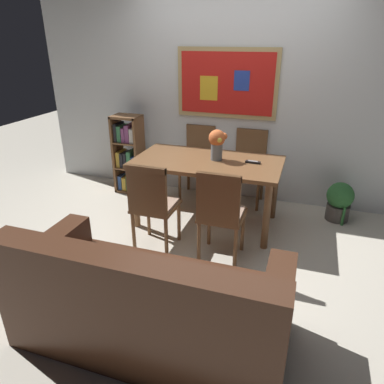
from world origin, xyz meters
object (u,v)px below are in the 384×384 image
at_px(dining_table, 207,169).
at_px(bookshelf, 129,156).
at_px(dining_chair_near_left, 152,201).
at_px(tv_remote, 253,162).
at_px(dining_chair_far_right, 249,161).
at_px(leather_couch, 149,305).
at_px(flower_vase, 217,142).
at_px(dining_chair_near_right, 220,209).
at_px(potted_ivy, 339,201).
at_px(dining_chair_far_left, 198,155).

xyz_separation_m(dining_table, bookshelf, (-1.23, 0.53, -0.15)).
height_order(dining_chair_near_left, tv_remote, dining_chair_near_left).
xyz_separation_m(dining_chair_near_left, bookshelf, (-0.91, 1.26, -0.05)).
relative_size(dining_chair_far_right, leather_couch, 0.51).
distance_m(leather_couch, flower_vase, 1.95).
relative_size(dining_chair_near_right, flower_vase, 2.81).
bearing_deg(bookshelf, dining_chair_near_right, -38.35).
bearing_deg(dining_chair_near_left, dining_chair_far_right, 65.33).
height_order(dining_chair_near_left, potted_ivy, dining_chair_near_left).
height_order(potted_ivy, tv_remote, tv_remote).
bearing_deg(dining_chair_near_left, bookshelf, 125.84).
height_order(flower_vase, tv_remote, flower_vase).
relative_size(dining_chair_near_right, bookshelf, 0.88).
distance_m(dining_chair_far_left, tv_remote, 1.06).
bearing_deg(dining_chair_far_left, dining_chair_near_left, -89.90).
distance_m(dining_chair_near_right, leather_couch, 1.13).
distance_m(dining_table, dining_chair_far_right, 0.79).
xyz_separation_m(dining_chair_far_right, dining_chair_far_left, (-0.66, 0.02, 0.00)).
xyz_separation_m(dining_table, dining_chair_far_right, (0.33, 0.71, -0.10)).
bearing_deg(dining_chair_far_left, tv_remote, -39.63).
bearing_deg(dining_chair_far_left, potted_ivy, -6.34).
height_order(dining_table, potted_ivy, dining_table).
height_order(leather_couch, potted_ivy, leather_couch).
bearing_deg(leather_couch, dining_chair_near_left, 112.74).
relative_size(dining_table, bookshelf, 1.52).
distance_m(dining_table, dining_chair_near_right, 0.78).
distance_m(dining_chair_near_right, potted_ivy, 1.67).
xyz_separation_m(dining_table, potted_ivy, (1.42, 0.53, -0.41)).
relative_size(dining_chair_near_right, potted_ivy, 1.86).
relative_size(dining_chair_far_left, tv_remote, 5.76).
distance_m(dining_table, dining_chair_far_left, 0.80).
relative_size(leather_couch, flower_vase, 5.55).
bearing_deg(dining_chair_near_right, potted_ivy, 48.57).
relative_size(dining_chair_near_left, dining_chair_far_left, 1.00).
relative_size(dining_chair_far_right, bookshelf, 0.88).
xyz_separation_m(dining_table, dining_chair_near_right, (0.33, -0.70, -0.10)).
xyz_separation_m(dining_chair_near_right, leather_couch, (-0.21, -1.09, -0.22)).
distance_m(potted_ivy, tv_remote, 1.17).
relative_size(leather_couch, potted_ivy, 3.68).
bearing_deg(tv_remote, leather_couch, -100.83).
relative_size(dining_chair_near_left, dining_chair_near_right, 1.00).
relative_size(dining_chair_far_right, flower_vase, 2.81).
bearing_deg(bookshelf, tv_remote, -15.52).
distance_m(dining_chair_far_left, potted_ivy, 1.78).
xyz_separation_m(dining_chair_far_left, bookshelf, (-0.91, -0.19, -0.05)).
height_order(bookshelf, flower_vase, flower_vase).
height_order(dining_chair_far_right, dining_chair_far_left, same).
bearing_deg(bookshelf, flower_vase, -19.90).
xyz_separation_m(leather_couch, bookshelf, (-1.36, 2.32, 0.17)).
height_order(dining_chair_near_left, leather_couch, dining_chair_near_left).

